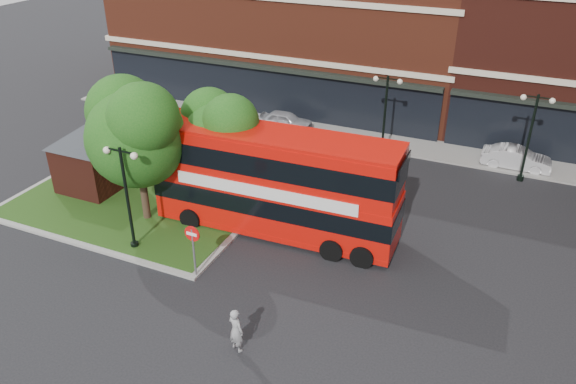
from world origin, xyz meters
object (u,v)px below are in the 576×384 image
at_px(bus, 275,177).
at_px(woman, 236,330).
at_px(car_silver, 285,121).
at_px(car_white, 516,158).

xyz_separation_m(bus, woman, (2.09, -7.70, -1.99)).
bearing_deg(car_silver, bus, -162.17).
height_order(woman, car_silver, woman).
bearing_deg(woman, bus, -55.05).
bearing_deg(car_white, car_silver, 89.48).
bearing_deg(woman, car_silver, -50.71).
distance_m(bus, car_silver, 12.94).
height_order(bus, woman, bus).
bearing_deg(car_silver, car_white, -94.40).
height_order(bus, car_silver, bus).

